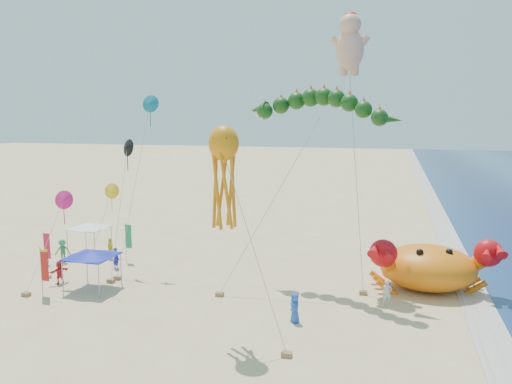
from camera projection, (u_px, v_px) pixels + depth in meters
ground at (278, 299)px, 31.52m from camera, size 320.00×320.00×0.00m
foam_strip at (483, 319)px, 28.35m from camera, size 320.00×320.00×0.00m
crab_inflatable at (428, 266)px, 33.04m from camera, size 8.49×6.69×3.72m
dragon_kite at (318, 111)px, 32.88m from camera, size 10.91×6.70×12.97m
cherub_kite at (350, 43)px, 34.03m from camera, size 2.85×4.89×18.47m
octopus_kite at (224, 170)px, 25.18m from camera, size 4.70×2.53×11.00m
canopy_blue at (92, 254)px, 33.09m from camera, size 3.21×3.21×2.71m
canopy_white at (89, 226)px, 41.67m from camera, size 3.06×3.06×2.71m
feather_flags at (68, 253)px, 34.78m from camera, size 4.77×8.63×3.20m
beachgoers at (112, 264)px, 36.17m from camera, size 26.21×9.42×1.85m
small_kites at (113, 172)px, 37.14m from camera, size 6.29×10.75×13.08m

